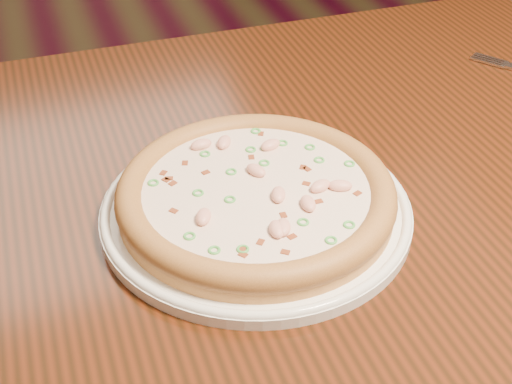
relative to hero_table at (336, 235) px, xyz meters
name	(u,v)px	position (x,y,z in m)	size (l,w,h in m)	color
ground	(218,282)	(0.01, 0.63, -0.65)	(9.00, 9.00, 0.00)	black
hero_table	(336,235)	(0.00, 0.00, 0.00)	(1.20, 0.80, 0.75)	black
plate	(256,209)	(-0.12, -0.05, 0.11)	(0.32, 0.32, 0.02)	white
pizza	(256,194)	(-0.12, -0.05, 0.13)	(0.28, 0.28, 0.03)	tan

